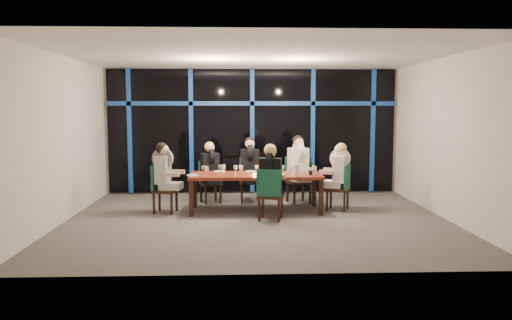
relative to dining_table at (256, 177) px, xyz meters
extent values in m
plane|color=#5E5853|center=(0.00, -0.80, -0.68)|extent=(7.00, 7.00, 0.00)
cube|color=silver|center=(0.00, 2.20, 0.82)|extent=(7.00, 0.04, 3.00)
cube|color=silver|center=(0.00, -3.80, 0.82)|extent=(7.00, 0.04, 3.00)
cube|color=silver|center=(-3.50, -0.80, 0.82)|extent=(0.04, 6.00, 3.00)
cube|color=silver|center=(3.50, -0.80, 0.82)|extent=(0.04, 6.00, 3.00)
cube|color=white|center=(0.00, -0.80, 2.32)|extent=(7.00, 6.00, 0.04)
cube|color=black|center=(0.00, 2.14, 0.82)|extent=(6.86, 0.04, 2.94)
cube|color=#123E92|center=(-2.90, 2.09, 0.82)|extent=(0.10, 0.10, 2.94)
cube|color=#123E92|center=(-1.45, 2.09, 0.82)|extent=(0.10, 0.10, 2.94)
cube|color=#123E92|center=(0.00, 2.09, 0.82)|extent=(0.10, 0.10, 2.94)
cube|color=#123E92|center=(1.45, 2.09, 0.82)|extent=(0.10, 0.10, 2.94)
cube|color=#123E92|center=(2.90, 2.09, 0.82)|extent=(0.10, 0.10, 2.94)
cube|color=#123E92|center=(0.00, 2.09, 1.48)|extent=(6.86, 0.10, 0.10)
cube|color=#FF2D14|center=(1.10, 2.45, 1.47)|extent=(0.60, 0.05, 0.35)
cube|color=maroon|center=(0.00, 0.00, 0.04)|extent=(2.60, 1.00, 0.06)
cube|color=#311910|center=(-1.24, -0.44, -0.34)|extent=(0.08, 0.08, 0.69)
cube|color=#311910|center=(1.24, -0.44, -0.34)|extent=(0.08, 0.08, 0.69)
cube|color=#311910|center=(-1.24, 0.44, -0.34)|extent=(0.08, 0.08, 0.69)
cube|color=#311910|center=(1.24, 0.44, -0.34)|extent=(0.08, 0.08, 0.69)
cube|color=black|center=(-0.94, 0.92, -0.26)|extent=(0.55, 0.55, 0.06)
cube|color=#1B583D|center=(-1.01, 1.10, -0.01)|extent=(0.41, 0.20, 0.47)
cube|color=black|center=(-1.04, 0.71, -0.49)|extent=(0.05, 0.05, 0.39)
cube|color=black|center=(-0.72, 0.83, -0.49)|extent=(0.05, 0.05, 0.39)
cube|color=black|center=(-1.16, 1.02, -0.49)|extent=(0.05, 0.05, 0.39)
cube|color=black|center=(-0.85, 1.14, -0.49)|extent=(0.05, 0.05, 0.39)
cube|color=black|center=(-0.09, 0.94, -0.23)|extent=(0.45, 0.45, 0.06)
cube|color=#1B583D|center=(-0.09, 1.14, 0.04)|extent=(0.45, 0.05, 0.50)
cube|color=black|center=(-0.27, 0.76, -0.47)|extent=(0.04, 0.04, 0.42)
cube|color=black|center=(0.09, 0.76, -0.47)|extent=(0.04, 0.04, 0.42)
cube|color=black|center=(-0.27, 1.12, -0.47)|extent=(0.04, 0.04, 0.42)
cube|color=black|center=(0.09, 1.12, -0.47)|extent=(0.04, 0.04, 0.42)
cube|color=black|center=(0.97, 0.82, -0.22)|extent=(0.58, 0.58, 0.06)
cube|color=#1B583D|center=(0.91, 1.02, 0.06)|extent=(0.46, 0.19, 0.52)
cube|color=black|center=(0.84, 0.59, -0.47)|extent=(0.05, 0.05, 0.43)
cube|color=black|center=(1.20, 0.70, -0.47)|extent=(0.05, 0.05, 0.43)
cube|color=black|center=(0.74, 0.94, -0.47)|extent=(0.05, 0.05, 0.43)
cube|color=black|center=(1.09, 1.05, -0.47)|extent=(0.05, 0.05, 0.43)
cube|color=black|center=(-1.78, -0.08, -0.24)|extent=(0.50, 0.50, 0.06)
cube|color=#1B583D|center=(-1.97, -0.05, 0.02)|extent=(0.12, 0.44, 0.49)
cube|color=black|center=(-1.63, -0.28, -0.48)|extent=(0.04, 0.04, 0.41)
cube|color=black|center=(-1.58, 0.07, -0.48)|extent=(0.04, 0.04, 0.41)
cube|color=black|center=(-1.98, -0.23, -0.48)|extent=(0.04, 0.04, 0.41)
cube|color=black|center=(-1.93, 0.12, -0.48)|extent=(0.04, 0.04, 0.41)
cube|color=black|center=(1.65, 0.03, -0.25)|extent=(0.56, 0.56, 0.06)
cube|color=#1B583D|center=(1.83, -0.04, 0.01)|extent=(0.21, 0.42, 0.48)
cube|color=black|center=(1.56, 0.26, -0.48)|extent=(0.05, 0.05, 0.40)
cube|color=black|center=(1.43, -0.06, -0.48)|extent=(0.05, 0.05, 0.40)
cube|color=black|center=(1.88, 0.12, -0.48)|extent=(0.05, 0.05, 0.40)
cube|color=black|center=(1.75, -0.19, -0.48)|extent=(0.05, 0.05, 0.40)
cube|color=black|center=(0.25, -0.78, -0.24)|extent=(0.54, 0.54, 0.06)
cube|color=#1B583D|center=(0.20, -0.98, 0.03)|extent=(0.44, 0.16, 0.50)
cube|color=black|center=(0.46, -0.65, -0.47)|extent=(0.05, 0.05, 0.42)
cube|color=black|center=(0.12, -0.57, -0.47)|extent=(0.05, 0.05, 0.42)
cube|color=black|center=(0.38, -1.00, -0.47)|extent=(0.05, 0.05, 0.42)
cube|color=black|center=(0.03, -0.91, -0.47)|extent=(0.05, 0.05, 0.42)
cube|color=black|center=(-0.90, 0.82, -0.17)|extent=(0.46, 0.49, 0.13)
cube|color=black|center=(-0.96, 0.96, 0.14)|extent=(0.43, 0.35, 0.52)
cylinder|color=black|center=(-0.96, 0.96, 0.34)|extent=(0.23, 0.40, 0.39)
sphere|color=tan|center=(-0.95, 0.94, 0.51)|extent=(0.20, 0.20, 0.20)
sphere|color=tan|center=(-0.96, 0.98, 0.54)|extent=(0.21, 0.21, 0.21)
cube|color=tan|center=(-1.05, 0.68, 0.11)|extent=(0.17, 0.29, 0.07)
cube|color=tan|center=(-0.70, 0.82, 0.11)|extent=(0.17, 0.29, 0.07)
cube|color=black|center=(-0.09, 0.82, -0.13)|extent=(0.36, 0.42, 0.14)
cube|color=black|center=(-0.09, 0.98, 0.20)|extent=(0.40, 0.24, 0.56)
cylinder|color=black|center=(-0.09, 0.98, 0.42)|extent=(0.10, 0.42, 0.42)
sphere|color=tan|center=(-0.09, 0.96, 0.60)|extent=(0.21, 0.21, 0.21)
sphere|color=black|center=(-0.09, 1.00, 0.63)|extent=(0.23, 0.23, 0.23)
cube|color=tan|center=(-0.29, 0.74, 0.11)|extent=(0.08, 0.30, 0.08)
cube|color=tan|center=(0.11, 0.74, 0.11)|extent=(0.08, 0.30, 0.08)
cube|color=white|center=(1.00, 0.70, -0.12)|extent=(0.48, 0.52, 0.14)
cube|color=white|center=(0.95, 0.86, 0.22)|extent=(0.47, 0.36, 0.58)
cylinder|color=white|center=(0.95, 0.86, 0.45)|extent=(0.23, 0.44, 0.43)
sphere|color=tan|center=(0.96, 0.84, 0.64)|extent=(0.22, 0.22, 0.22)
sphere|color=black|center=(0.95, 0.88, 0.67)|extent=(0.24, 0.24, 0.24)
cube|color=tan|center=(0.83, 0.56, 0.11)|extent=(0.17, 0.32, 0.08)
cube|color=tan|center=(1.22, 0.68, 0.11)|extent=(0.17, 0.32, 0.08)
cube|color=black|center=(-1.66, -0.10, -0.15)|extent=(0.46, 0.41, 0.14)
cube|color=black|center=(-1.82, -0.07, 0.18)|extent=(0.29, 0.42, 0.55)
cylinder|color=black|center=(-1.82, -0.07, 0.39)|extent=(0.42, 0.16, 0.41)
sphere|color=tan|center=(-1.80, -0.08, 0.57)|extent=(0.20, 0.20, 0.20)
sphere|color=black|center=(-1.84, -0.07, 0.60)|extent=(0.22, 0.22, 0.22)
cube|color=tan|center=(-1.62, -0.30, 0.11)|extent=(0.30, 0.12, 0.08)
cube|color=tan|center=(-1.56, 0.08, 0.11)|extent=(0.30, 0.12, 0.08)
cube|color=white|center=(1.55, 0.08, -0.16)|extent=(0.50, 0.47, 0.13)
cube|color=white|center=(1.69, 0.02, 0.16)|extent=(0.36, 0.44, 0.54)
cylinder|color=white|center=(1.69, 0.02, 0.37)|extent=(0.41, 0.25, 0.40)
sphere|color=tan|center=(1.67, 0.02, 0.54)|extent=(0.20, 0.20, 0.20)
sphere|color=tan|center=(1.71, 0.01, 0.57)|extent=(0.22, 0.22, 0.22)
cube|color=tan|center=(1.55, 0.28, 0.11)|extent=(0.29, 0.18, 0.08)
cube|color=tan|center=(1.40, -0.07, 0.11)|extent=(0.29, 0.18, 0.08)
cube|color=black|center=(0.28, -0.67, -0.14)|extent=(0.45, 0.49, 0.14)
cube|color=black|center=(0.24, -0.82, 0.19)|extent=(0.44, 0.33, 0.55)
cylinder|color=black|center=(0.24, -0.82, 0.41)|extent=(0.20, 0.43, 0.42)
sphere|color=tan|center=(0.24, -0.80, 0.59)|extent=(0.21, 0.21, 0.21)
sphere|color=tan|center=(0.23, -0.84, 0.62)|extent=(0.23, 0.23, 0.23)
cube|color=tan|center=(0.49, -0.64, 0.11)|extent=(0.15, 0.31, 0.08)
cube|color=tan|center=(0.10, -0.54, 0.11)|extent=(0.15, 0.31, 0.08)
cylinder|color=white|center=(-0.73, 0.40, 0.08)|extent=(0.24, 0.24, 0.01)
cylinder|color=white|center=(-0.08, 0.38, 0.08)|extent=(0.24, 0.24, 0.01)
cylinder|color=white|center=(1.13, 0.29, 0.08)|extent=(0.24, 0.24, 0.01)
cylinder|color=white|center=(-1.23, -0.17, 0.08)|extent=(0.24, 0.24, 0.01)
cylinder|color=white|center=(1.14, 0.25, 0.08)|extent=(0.24, 0.24, 0.01)
cylinder|color=white|center=(0.38, -0.24, 0.08)|extent=(0.24, 0.24, 0.01)
cylinder|color=black|center=(1.07, -0.19, 0.19)|extent=(0.07, 0.07, 0.24)
cylinder|color=black|center=(1.07, -0.19, 0.36)|extent=(0.03, 0.03, 0.09)
cylinder|color=silver|center=(1.07, -0.19, 0.19)|extent=(0.08, 0.08, 0.07)
cylinder|color=silver|center=(0.78, -0.20, 0.18)|extent=(0.12, 0.12, 0.22)
cylinder|color=silver|center=(0.84, -0.20, 0.20)|extent=(0.02, 0.02, 0.15)
cylinder|color=#FAA14B|center=(-0.03, -0.17, 0.08)|extent=(0.06, 0.06, 0.03)
cylinder|color=silver|center=(-0.40, -0.16, 0.07)|extent=(0.07, 0.07, 0.01)
cylinder|color=silver|center=(-0.40, -0.16, 0.13)|extent=(0.01, 0.01, 0.11)
cylinder|color=silver|center=(-0.40, -0.16, 0.22)|extent=(0.08, 0.08, 0.08)
cylinder|color=silver|center=(0.02, 0.17, 0.07)|extent=(0.06, 0.06, 0.01)
cylinder|color=silver|center=(0.02, 0.17, 0.12)|extent=(0.01, 0.01, 0.09)
cylinder|color=silver|center=(0.02, 0.17, 0.19)|extent=(0.06, 0.06, 0.06)
cylinder|color=silver|center=(0.53, -0.10, 0.07)|extent=(0.07, 0.07, 0.01)
cylinder|color=silver|center=(0.53, -0.10, 0.13)|extent=(0.01, 0.01, 0.10)
cylinder|color=silver|center=(0.53, -0.10, 0.21)|extent=(0.07, 0.07, 0.07)
cylinder|color=silver|center=(-0.64, 0.18, 0.07)|extent=(0.06, 0.06, 0.01)
cylinder|color=silver|center=(-0.64, 0.18, 0.12)|extent=(0.01, 0.01, 0.10)
cylinder|color=silver|center=(-0.64, 0.18, 0.21)|extent=(0.07, 0.07, 0.07)
cylinder|color=silver|center=(0.93, 0.13, 0.07)|extent=(0.06, 0.06, 0.01)
cylinder|color=silver|center=(0.93, 0.13, 0.12)|extent=(0.01, 0.01, 0.10)
cylinder|color=silver|center=(0.93, 0.13, 0.21)|extent=(0.07, 0.07, 0.07)
camera|label=1|loc=(-0.38, -9.80, 1.38)|focal=35.00mm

